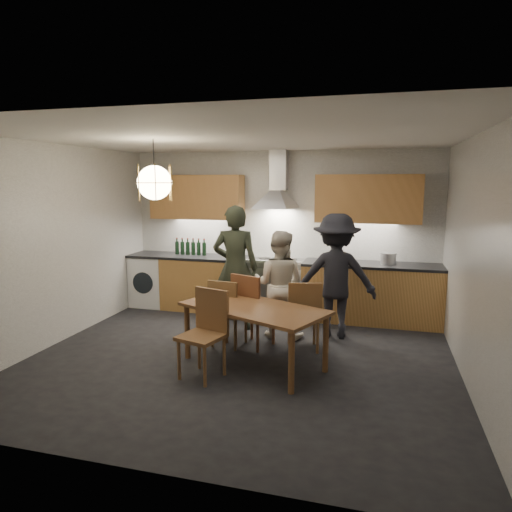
% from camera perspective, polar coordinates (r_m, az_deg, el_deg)
% --- Properties ---
extents(ground, '(5.00, 5.00, 0.00)m').
position_cam_1_polar(ground, '(5.64, -2.03, -12.73)').
color(ground, black).
rests_on(ground, ground).
extents(room_shell, '(5.02, 4.52, 2.61)m').
position_cam_1_polar(room_shell, '(5.24, -2.14, 4.83)').
color(room_shell, silver).
rests_on(room_shell, ground).
extents(counter_run, '(5.00, 0.62, 0.90)m').
position_cam_1_polar(counter_run, '(7.30, 2.68, -3.89)').
color(counter_run, tan).
rests_on(counter_run, ground).
extents(range_stove, '(0.90, 0.60, 0.92)m').
position_cam_1_polar(range_stove, '(7.30, 2.48, -3.95)').
color(range_stove, silver).
rests_on(range_stove, ground).
extents(wall_fixtures, '(4.30, 0.54, 1.10)m').
position_cam_1_polar(wall_fixtures, '(7.23, 2.78, 7.37)').
color(wall_fixtures, tan).
rests_on(wall_fixtures, ground).
extents(pendant_lamp, '(0.43, 0.43, 0.70)m').
position_cam_1_polar(pendant_lamp, '(5.52, -12.56, 8.93)').
color(pendant_lamp, black).
rests_on(pendant_lamp, ground).
extents(dining_table, '(1.85, 1.41, 0.70)m').
position_cam_1_polar(dining_table, '(5.27, -0.27, -7.19)').
color(dining_table, brown).
rests_on(dining_table, ground).
extents(chair_back_left, '(0.45, 0.45, 0.89)m').
position_cam_1_polar(chair_back_left, '(5.87, -3.75, -6.60)').
color(chair_back_left, brown).
rests_on(chair_back_left, ground).
extents(chair_back_mid, '(0.56, 0.56, 0.96)m').
position_cam_1_polar(chair_back_mid, '(5.83, -0.70, -6.24)').
color(chair_back_mid, brown).
rests_on(chair_back_mid, ground).
extents(chair_back_right, '(0.50, 0.50, 0.90)m').
position_cam_1_polar(chair_back_right, '(5.74, 6.02, -6.91)').
color(chair_back_right, brown).
rests_on(chair_back_right, ground).
extents(chair_front, '(0.53, 0.53, 0.95)m').
position_cam_1_polar(chair_front, '(5.06, -6.23, -8.82)').
color(chair_front, brown).
rests_on(chair_front, ground).
extents(person_left, '(0.71, 0.51, 1.79)m').
position_cam_1_polar(person_left, '(6.54, -2.59, -1.46)').
color(person_left, black).
rests_on(person_left, ground).
extents(person_mid, '(0.74, 0.59, 1.47)m').
position_cam_1_polar(person_mid, '(6.22, 2.88, -3.54)').
color(person_mid, beige).
rests_on(person_mid, ground).
extents(person_right, '(1.16, 0.75, 1.70)m').
position_cam_1_polar(person_right, '(6.28, 9.94, -2.48)').
color(person_right, black).
rests_on(person_right, ground).
extents(mixing_bowl, '(0.40, 0.40, 0.08)m').
position_cam_1_polar(mixing_bowl, '(6.96, 10.77, -0.59)').
color(mixing_bowl, silver).
rests_on(mixing_bowl, counter_run).
extents(stock_pot, '(0.25, 0.25, 0.16)m').
position_cam_1_polar(stock_pot, '(7.05, 16.21, -0.35)').
color(stock_pot, '#B0B0B4').
rests_on(stock_pot, counter_run).
extents(wine_bottles, '(0.56, 0.07, 0.28)m').
position_cam_1_polar(wine_bottles, '(7.70, -8.19, 1.17)').
color(wine_bottles, black).
rests_on(wine_bottles, counter_run).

